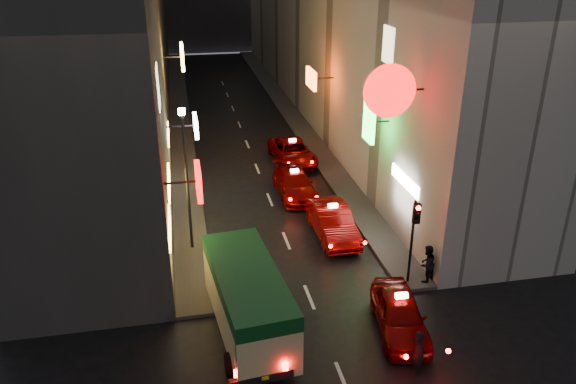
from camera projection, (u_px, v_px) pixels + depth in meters
sidewalk_left at (180, 116)px, 43.37m from camera, size 1.50×52.00×0.15m
sidewalk_right at (288, 110)px, 44.89m from camera, size 1.50×52.00×0.15m
minibus at (248, 294)px, 18.75m from camera, size 2.61×5.99×2.50m
taxi_near at (400, 311)px, 19.20m from camera, size 2.76×5.17×1.73m
taxi_second at (332, 219)px, 25.44m from camera, size 2.24×5.32×1.85m
taxi_third at (295, 182)px, 29.64m from camera, size 2.03×4.81×1.69m
taxi_far at (293, 150)px, 34.09m from camera, size 2.34×5.00×1.72m
pedestrian_crossing at (419, 350)px, 17.27m from camera, size 0.44×0.62×1.75m
pedestrian_sidewalk at (427, 261)px, 21.75m from camera, size 0.77×0.71×1.74m
traffic_light at (415, 225)px, 20.93m from camera, size 0.26×0.43×3.50m
lamp_post at (186, 171)px, 23.09m from camera, size 0.28×0.28×6.22m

